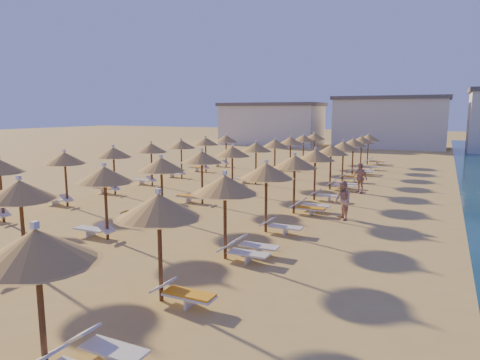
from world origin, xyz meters
The scene contains 8 objects.
ground centered at (0.00, 0.00, 0.00)m, with size 220.00×220.00×0.00m, color tan.
hotel_blocks centered at (2.90, 46.67, 3.70)m, with size 50.56×10.19×8.10m.
parasol_row_east centered at (2.24, 6.61, 2.58)m, with size 2.37×39.91×3.10m.
parasol_row_west centered at (-3.10, 6.61, 2.58)m, with size 2.37×39.91×3.10m.
parasol_row_inland centered at (-9.39, 6.61, 2.58)m, with size 2.37×24.89×3.10m.
loungers centered at (-2.07, 6.55, 0.34)m, with size 14.86×38.99×0.66m.
beachgoer_b centered at (4.73, 2.63, 0.93)m, with size 0.91×0.71×1.87m, color tan.
beachgoer_c centered at (4.25, 9.88, 0.96)m, with size 1.12×0.47×1.92m, color tan.
Camera 1 is at (8.89, -17.37, 5.07)m, focal length 32.00 mm.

